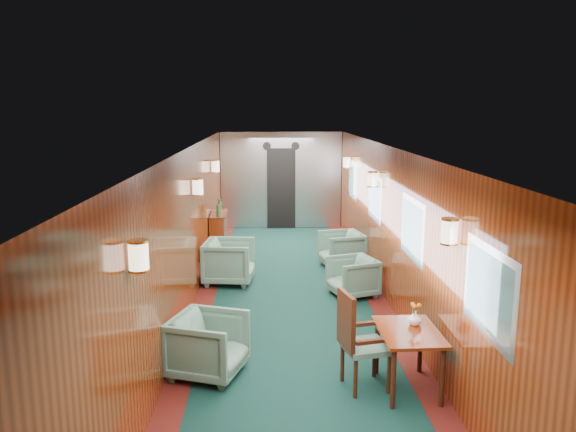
{
  "coord_description": "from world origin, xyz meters",
  "views": [
    {
      "loc": [
        -0.36,
        -7.92,
        2.97
      ],
      "look_at": [
        0.0,
        1.49,
        1.15
      ],
      "focal_mm": 35.0,
      "sensor_mm": 36.0,
      "label": 1
    }
  ],
  "objects_px": {
    "armchair_left_near": "(208,345)",
    "armchair_right_near": "(352,277)",
    "dining_table": "(409,340)",
    "credenza": "(219,234)",
    "side_chair": "(357,337)",
    "armchair_left_far": "(229,262)",
    "armchair_right_far": "(341,250)"
  },
  "relations": [
    {
      "from": "dining_table",
      "to": "armchair_left_near",
      "type": "xyz_separation_m",
      "value": [
        -2.16,
        0.42,
        -0.21
      ]
    },
    {
      "from": "armchair_right_near",
      "to": "armchair_right_far",
      "type": "height_order",
      "value": "armchair_right_far"
    },
    {
      "from": "credenza",
      "to": "armchair_right_near",
      "type": "xyz_separation_m",
      "value": [
        2.34,
        -2.59,
        -0.14
      ]
    },
    {
      "from": "armchair_right_near",
      "to": "credenza",
      "type": "bearing_deg",
      "value": -156.7
    },
    {
      "from": "credenza",
      "to": "armchair_right_near",
      "type": "height_order",
      "value": "credenza"
    },
    {
      "from": "armchair_right_far",
      "to": "credenza",
      "type": "bearing_deg",
      "value": -124.49
    },
    {
      "from": "dining_table",
      "to": "armchair_right_far",
      "type": "height_order",
      "value": "armchair_right_far"
    },
    {
      "from": "armchair_left_far",
      "to": "armchair_right_far",
      "type": "relative_size",
      "value": 1.1
    },
    {
      "from": "armchair_right_far",
      "to": "armchair_right_near",
      "type": "bearing_deg",
      "value": -14.09
    },
    {
      "from": "side_chair",
      "to": "credenza",
      "type": "height_order",
      "value": "credenza"
    },
    {
      "from": "dining_table",
      "to": "side_chair",
      "type": "height_order",
      "value": "side_chair"
    },
    {
      "from": "credenza",
      "to": "armchair_left_far",
      "type": "xyz_separation_m",
      "value": [
        0.33,
        -1.83,
        -0.08
      ]
    },
    {
      "from": "dining_table",
      "to": "credenza",
      "type": "xyz_separation_m",
      "value": [
        -2.47,
        5.64,
        -0.11
      ]
    },
    {
      "from": "dining_table",
      "to": "armchair_right_near",
      "type": "bearing_deg",
      "value": 91.34
    },
    {
      "from": "armchair_right_far",
      "to": "dining_table",
      "type": "bearing_deg",
      "value": -11.63
    },
    {
      "from": "side_chair",
      "to": "armchair_right_far",
      "type": "height_order",
      "value": "side_chair"
    },
    {
      "from": "armchair_left_near",
      "to": "armchair_left_far",
      "type": "xyz_separation_m",
      "value": [
        0.02,
        3.39,
        0.03
      ]
    },
    {
      "from": "credenza",
      "to": "armchair_left_far",
      "type": "distance_m",
      "value": 1.86
    },
    {
      "from": "side_chair",
      "to": "armchair_left_near",
      "type": "height_order",
      "value": "side_chair"
    },
    {
      "from": "credenza",
      "to": "dining_table",
      "type": "bearing_deg",
      "value": -66.39
    },
    {
      "from": "armchair_right_near",
      "to": "armchair_left_near",
      "type": "bearing_deg",
      "value": -56.37
    },
    {
      "from": "side_chair",
      "to": "armchair_left_far",
      "type": "xyz_separation_m",
      "value": [
        -1.6,
        3.77,
        -0.21
      ]
    },
    {
      "from": "armchair_left_near",
      "to": "armchair_right_near",
      "type": "height_order",
      "value": "armchair_left_near"
    },
    {
      "from": "side_chair",
      "to": "armchair_left_near",
      "type": "relative_size",
      "value": 1.4
    },
    {
      "from": "side_chair",
      "to": "armchair_left_far",
      "type": "height_order",
      "value": "side_chair"
    },
    {
      "from": "armchair_left_near",
      "to": "armchair_right_near",
      "type": "relative_size",
      "value": 1.12
    },
    {
      "from": "credenza",
      "to": "armchair_left_near",
      "type": "relative_size",
      "value": 1.5
    },
    {
      "from": "armchair_right_near",
      "to": "armchair_right_far",
      "type": "xyz_separation_m",
      "value": [
        0.04,
        1.64,
        0.03
      ]
    },
    {
      "from": "credenza",
      "to": "armchair_right_near",
      "type": "bearing_deg",
      "value": -47.96
    },
    {
      "from": "dining_table",
      "to": "armchair_right_near",
      "type": "distance_m",
      "value": 3.06
    },
    {
      "from": "credenza",
      "to": "armchair_left_near",
      "type": "bearing_deg",
      "value": -86.6
    },
    {
      "from": "dining_table",
      "to": "credenza",
      "type": "relative_size",
      "value": 0.78
    }
  ]
}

